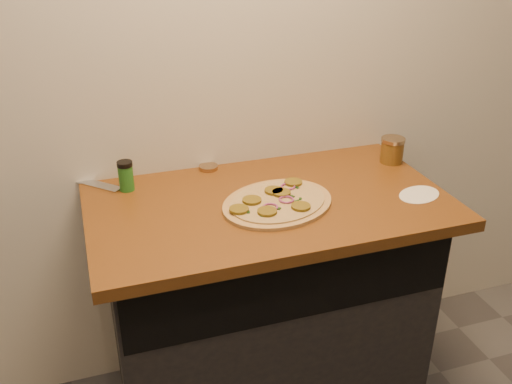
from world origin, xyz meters
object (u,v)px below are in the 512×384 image
object	(u,v)px
salsa_jar	(392,150)
chefs_knife	(76,178)
spice_shaker	(126,176)
pizza	(277,202)

from	to	relation	value
salsa_jar	chefs_knife	bearing A→B (deg)	169.73
chefs_knife	salsa_jar	distance (m)	1.18
salsa_jar	spice_shaker	size ratio (longest dim) A/B	0.92
pizza	chefs_knife	bearing A→B (deg)	146.90
pizza	salsa_jar	distance (m)	0.57
pizza	chefs_knife	xyz separation A→B (m)	(-0.62, 0.40, -0.00)
pizza	salsa_jar	bearing A→B (deg)	19.97
spice_shaker	salsa_jar	bearing A→B (deg)	-4.14
salsa_jar	spice_shaker	xyz separation A→B (m)	(-0.99, 0.07, 0.00)
pizza	chefs_knife	size ratio (longest dim) A/B	1.97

